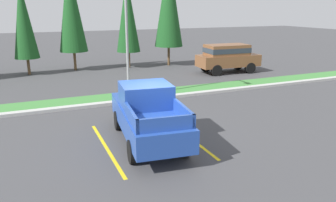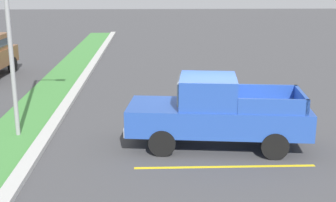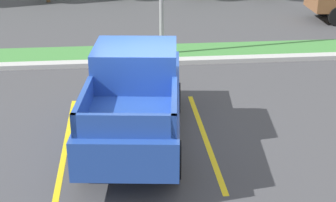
% 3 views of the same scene
% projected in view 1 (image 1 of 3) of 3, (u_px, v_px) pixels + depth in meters
% --- Properties ---
extents(ground_plane, '(120.00, 120.00, 0.00)m').
position_uv_depth(ground_plane, '(156.00, 137.00, 12.47)').
color(ground_plane, '#424244').
extents(parking_line_near, '(0.12, 4.80, 0.01)m').
position_uv_depth(parking_line_near, '(107.00, 148.00, 11.53)').
color(parking_line_near, yellow).
rests_on(parking_line_near, ground).
extents(parking_line_far, '(0.12, 4.80, 0.01)m').
position_uv_depth(parking_line_far, '(186.00, 135.00, 12.70)').
color(parking_line_far, yellow).
rests_on(parking_line_far, ground).
extents(curb_strip, '(56.00, 0.40, 0.15)m').
position_uv_depth(curb_strip, '(121.00, 102.00, 16.87)').
color(curb_strip, '#B2B2AD').
rests_on(curb_strip, ground).
extents(grass_median, '(56.00, 1.80, 0.06)m').
position_uv_depth(grass_median, '(115.00, 98.00, 17.85)').
color(grass_median, '#42843D').
rests_on(grass_median, ground).
extents(pickup_truck_main, '(2.48, 5.41, 2.10)m').
position_uv_depth(pickup_truck_main, '(148.00, 114.00, 11.88)').
color(pickup_truck_main, black).
rests_on(pickup_truck_main, ground).
extents(suv_distant, '(4.69, 2.14, 2.10)m').
position_uv_depth(suv_distant, '(228.00, 56.00, 24.50)').
color(suv_distant, black).
rests_on(suv_distant, ground).
extents(street_light, '(0.24, 1.49, 7.17)m').
position_uv_depth(street_light, '(127.00, 19.00, 16.69)').
color(street_light, gray).
rests_on(street_light, ground).
extents(cypress_tree_center, '(1.72, 1.72, 6.63)m').
position_uv_depth(cypress_tree_center, '(23.00, 20.00, 23.09)').
color(cypress_tree_center, brown).
rests_on(cypress_tree_center, ground).
extents(cypress_tree_right_inner, '(2.12, 2.12, 8.14)m').
position_uv_depth(cypress_tree_right_inner, '(71.00, 6.00, 24.50)').
color(cypress_tree_right_inner, brown).
rests_on(cypress_tree_right_inner, ground).
extents(cypress_tree_rightmost, '(1.87, 1.87, 7.20)m').
position_uv_depth(cypress_tree_rightmost, '(127.00, 14.00, 25.79)').
color(cypress_tree_rightmost, brown).
rests_on(cypress_tree_rightmost, ground).
extents(cypress_tree_far_right, '(2.31, 2.31, 8.89)m').
position_uv_depth(cypress_tree_far_right, '(169.00, 1.00, 26.58)').
color(cypress_tree_far_right, brown).
rests_on(cypress_tree_far_right, ground).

